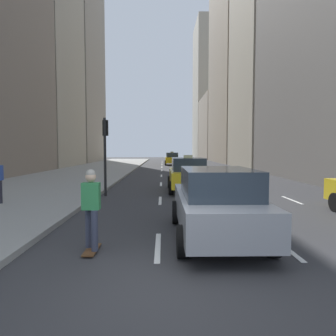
{
  "coord_description": "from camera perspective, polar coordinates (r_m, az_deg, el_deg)",
  "views": [
    {
      "loc": [
        -0.09,
        -4.5,
        2.15
      ],
      "look_at": [
        0.18,
        10.86,
        1.2
      ],
      "focal_mm": 32.0,
      "sensor_mm": 36.0,
      "label": 1
    }
  ],
  "objects": [
    {
      "name": "taxi_third",
      "position": [
        41.57,
        0.76,
        1.79
      ],
      "size": [
        2.02,
        4.4,
        1.87
      ],
      "color": "yellow",
      "rests_on": "ground"
    },
    {
      "name": "traffic_light_pole",
      "position": [
        14.17,
        -11.87,
        4.51
      ],
      "size": [
        0.24,
        0.42,
        3.6
      ],
      "color": "black",
      "rests_on": "ground"
    },
    {
      "name": "sidewalk_left",
      "position": [
        32.32,
        -13.36,
        -0.24
      ],
      "size": [
        8.0,
        66.0,
        0.15
      ],
      "primitive_type": "cube",
      "color": "gray",
      "rests_on": "ground"
    },
    {
      "name": "lane_markings",
      "position": [
        27.72,
        4.56,
        -0.91
      ],
      "size": [
        5.72,
        56.0,
        0.01
      ],
      "color": "white",
      "rests_on": "ground"
    },
    {
      "name": "sedan_black_near",
      "position": [
        7.37,
        9.15,
        -6.53
      ],
      "size": [
        2.02,
        4.48,
        1.7
      ],
      "color": "#9EA0A5",
      "rests_on": "ground"
    },
    {
      "name": "building_row_right",
      "position": [
        52.78,
        12.8,
        16.7
      ],
      "size": [
        6.0,
        88.94,
        36.87
      ],
      "color": "slate",
      "rests_on": "ground"
    },
    {
      "name": "taxi_lead",
      "position": [
        15.49,
        3.77,
        -1.17
      ],
      "size": [
        2.02,
        4.4,
        1.87
      ],
      "color": "yellow",
      "rests_on": "ground"
    },
    {
      "name": "ground_plane",
      "position": [
        4.99,
        0.13,
        -21.99
      ],
      "size": [
        160.0,
        160.0,
        0.0
      ],
      "primitive_type": "plane",
      "color": "#333335"
    },
    {
      "name": "skateboarder",
      "position": [
        6.47,
        -14.42,
        -7.13
      ],
      "size": [
        0.36,
        0.8,
        1.75
      ],
      "color": "brown",
      "rests_on": "ground"
    }
  ]
}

